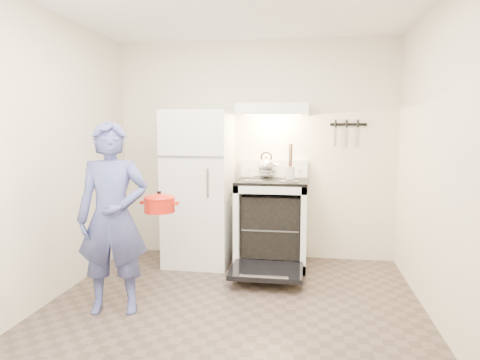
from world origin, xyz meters
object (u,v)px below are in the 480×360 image
object	(u,v)px
refrigerator	(199,188)
dutch_oven	(159,205)
stove_body	(272,224)
tea_kettle	(266,165)
person	(113,218)

from	to	relation	value
refrigerator	dutch_oven	xyz separation A→B (m)	(-0.05, -1.18, 0.01)
refrigerator	dutch_oven	distance (m)	1.18
stove_body	tea_kettle	distance (m)	0.67
refrigerator	dutch_oven	size ratio (longest dim) A/B	5.13
refrigerator	tea_kettle	distance (m)	0.79
person	dutch_oven	distance (m)	0.39
tea_kettle	person	world-z (taller)	person
refrigerator	person	size ratio (longest dim) A/B	1.09
tea_kettle	person	size ratio (longest dim) A/B	0.19
tea_kettle	person	xyz separation A→B (m)	(-1.10, -1.59, -0.31)
stove_body	tea_kettle	world-z (taller)	tea_kettle
tea_kettle	person	distance (m)	1.96
dutch_oven	refrigerator	bearing A→B (deg)	87.74
stove_body	dutch_oven	bearing A→B (deg)	-125.42
stove_body	dutch_oven	distance (m)	1.53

